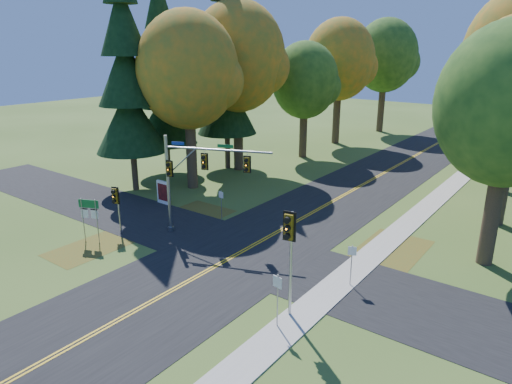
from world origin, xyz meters
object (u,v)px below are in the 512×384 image
Objects in this scene: route_sign_cluster at (89,212)px; info_kiosk at (164,193)px; east_signal_pole at (289,238)px; traffic_mast at (193,173)px.

route_sign_cluster is 7.70m from info_kiosk.
route_sign_cluster is (-13.88, -0.30, -1.81)m from east_signal_pole.
info_kiosk is at bearing 133.53° from traffic_mast.
traffic_mast is 2.31× the size of route_sign_cluster.
traffic_mast is 6.52m from route_sign_cluster.
traffic_mast is 3.61× the size of info_kiosk.
info_kiosk is (-5.86, 2.72, -3.11)m from traffic_mast.
east_signal_pole is 17.45m from info_kiosk.
east_signal_pole is 14.00m from route_sign_cluster.
route_sign_cluster is at bearing -152.44° from traffic_mast.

